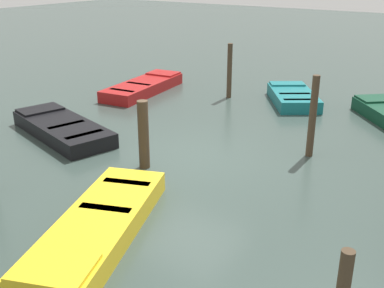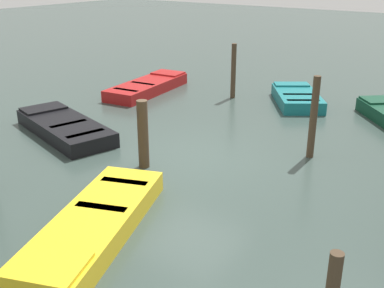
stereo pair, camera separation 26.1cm
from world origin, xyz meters
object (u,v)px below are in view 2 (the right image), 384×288
object	(u,v)px
rowboat_yellow	(94,225)
rowboat_teal	(297,98)
rowboat_black	(64,127)
mooring_piling_near_left	(143,134)
mooring_piling_center	(233,71)
mooring_piling_mid_right	(313,118)
rowboat_red	(148,86)

from	to	relation	value
rowboat_yellow	rowboat_teal	distance (m)	9.80
rowboat_black	rowboat_teal	bearing A→B (deg)	-105.95
rowboat_yellow	mooring_piling_near_left	size ratio (longest dim) A/B	2.56
mooring_piling_center	rowboat_yellow	bearing A→B (deg)	16.20
rowboat_yellow	rowboat_black	distance (m)	5.54
rowboat_teal	mooring_piling_near_left	bearing A→B (deg)	138.76
mooring_piling_mid_right	mooring_piling_center	distance (m)	5.64
rowboat_red	mooring_piling_mid_right	size ratio (longest dim) A/B	1.94
rowboat_teal	rowboat_yellow	bearing A→B (deg)	147.83
mooring_piling_center	rowboat_black	bearing A→B (deg)	-17.28
rowboat_yellow	rowboat_black	xyz separation A→B (m)	(-3.17, -4.55, 0.00)
mooring_piling_center	rowboat_red	bearing A→B (deg)	-68.75
rowboat_yellow	rowboat_teal	size ratio (longest dim) A/B	1.41
rowboat_teal	mooring_piling_mid_right	bearing A→B (deg)	172.59
rowboat_teal	mooring_piling_center	world-z (taller)	mooring_piling_center
rowboat_black	mooring_piling_mid_right	world-z (taller)	mooring_piling_mid_right
rowboat_black	rowboat_red	distance (m)	4.99
rowboat_black	mooring_piling_mid_right	distance (m)	6.75
mooring_piling_near_left	rowboat_red	bearing A→B (deg)	-140.11
rowboat_teal	mooring_piling_mid_right	size ratio (longest dim) A/B	1.44
rowboat_black	mooring_piling_center	distance (m)	6.36
rowboat_teal	mooring_piling_mid_right	distance (m)	4.78
mooring_piling_mid_right	mooring_piling_center	size ratio (longest dim) A/B	1.06
rowboat_black	mooring_piling_mid_right	bearing A→B (deg)	-143.03
rowboat_yellow	mooring_piling_mid_right	world-z (taller)	mooring_piling_mid_right
rowboat_black	rowboat_red	xyz separation A→B (m)	(-4.87, -1.11, -0.00)
rowboat_black	mooring_piling_near_left	bearing A→B (deg)	-171.32
mooring_piling_near_left	mooring_piling_mid_right	distance (m)	4.10
rowboat_black	mooring_piling_near_left	xyz separation A→B (m)	(0.39, 3.29, 0.59)
rowboat_yellow	rowboat_red	distance (m)	9.83
rowboat_black	mooring_piling_center	xyz separation A→B (m)	(-6.03, 1.87, 0.74)
mooring_piling_near_left	mooring_piling_center	distance (m)	6.58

